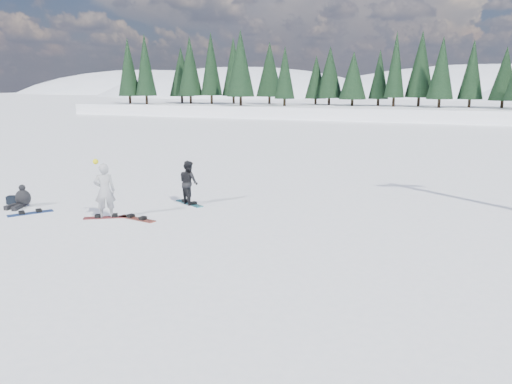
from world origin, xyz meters
The scene contains 10 objects.
ground centered at (0.00, 0.00, 0.00)m, with size 420.00×420.00×0.00m, color white.
alpine_backdrop centered at (-11.72, 189.16, -13.97)m, with size 412.50×227.00×53.20m.
snowboarder_woman centered at (-1.79, -0.30, 0.95)m, with size 0.82×0.76×2.03m.
snowboarder_man centered at (-0.15, 2.54, 0.83)m, with size 0.81×0.63×1.66m, color black.
seated_rider centered at (-5.68, -0.15, 0.32)m, with size 0.69×1.04×0.83m.
gear_bag centered at (-6.38, 0.10, 0.15)m, with size 0.45×0.30×0.30m, color black.
snowboard_woman centered at (-1.79, -0.30, 0.01)m, with size 1.50×0.28×0.03m, color maroon.
snowboard_man centered at (-0.15, 2.54, 0.01)m, with size 1.50×0.28×0.03m, color #187986.
snowboard_loose_b centered at (-0.72, -0.07, 0.01)m, with size 1.50×0.28×0.03m, color #973521.
snowboard_loose_a centered at (-4.63, -0.82, 0.01)m, with size 1.50×0.28×0.03m, color navy.
Camera 1 is at (8.97, -13.69, 4.46)m, focal length 35.00 mm.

